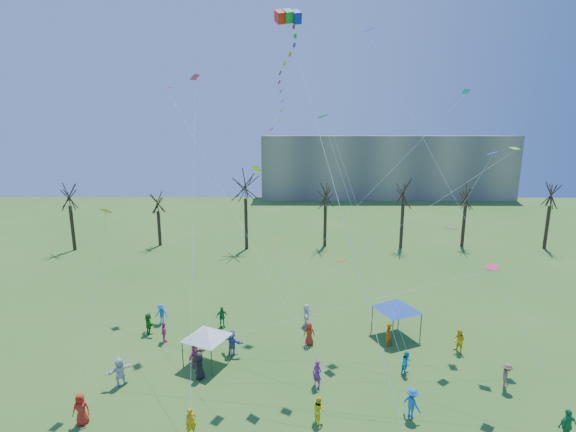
{
  "coord_description": "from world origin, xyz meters",
  "views": [
    {
      "loc": [
        -1.22,
        -18.05,
        15.83
      ],
      "look_at": [
        -1.37,
        5.0,
        11.0
      ],
      "focal_mm": 25.0,
      "sensor_mm": 36.0,
      "label": 1
    }
  ],
  "objects_px": {
    "distant_building": "(384,166)",
    "canopy_tent_white": "(207,332)",
    "big_box_kite": "(288,80)",
    "canopy_tent_blue": "(397,304)"
  },
  "relations": [
    {
      "from": "distant_building",
      "to": "canopy_tent_blue",
      "type": "distance_m",
      "value": 72.39
    },
    {
      "from": "distant_building",
      "to": "big_box_kite",
      "type": "bearing_deg",
      "value": -107.51
    },
    {
      "from": "canopy_tent_white",
      "to": "canopy_tent_blue",
      "type": "height_order",
      "value": "canopy_tent_blue"
    },
    {
      "from": "big_box_kite",
      "to": "canopy_tent_white",
      "type": "xyz_separation_m",
      "value": [
        -5.58,
        -0.53,
        -16.61
      ]
    },
    {
      "from": "distant_building",
      "to": "big_box_kite",
      "type": "relative_size",
      "value": 2.38
    },
    {
      "from": "big_box_kite",
      "to": "distant_building",
      "type": "bearing_deg",
      "value": 72.49
    },
    {
      "from": "distant_building",
      "to": "canopy_tent_white",
      "type": "height_order",
      "value": "distant_building"
    },
    {
      "from": "canopy_tent_white",
      "to": "canopy_tent_blue",
      "type": "relative_size",
      "value": 0.89
    },
    {
      "from": "distant_building",
      "to": "canopy_tent_white",
      "type": "distance_m",
      "value": 80.32
    },
    {
      "from": "distant_building",
      "to": "canopy_tent_white",
      "type": "xyz_separation_m",
      "value": [
        -28.99,
        -74.73,
        -5.16
      ]
    }
  ]
}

